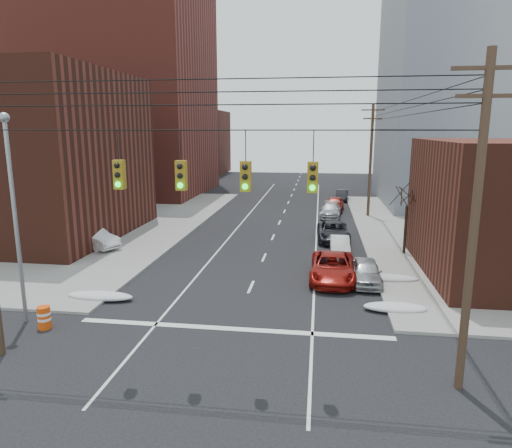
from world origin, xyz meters
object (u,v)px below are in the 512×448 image
(lot_car_a, at_px, (92,238))
(lot_car_c, at_px, (43,222))
(red_pickup, at_px, (333,267))
(parked_car_c, at_px, (333,232))
(lot_car_b, at_px, (100,222))
(parked_car_b, at_px, (340,245))
(parked_car_a, at_px, (366,272))
(parked_car_e, at_px, (335,204))
(lot_car_d, at_px, (67,214))
(construction_barrel, at_px, (44,317))
(parked_car_d, at_px, (331,210))
(parked_car_f, at_px, (342,195))

(lot_car_a, distance_m, lot_car_c, 8.55)
(red_pickup, distance_m, lot_car_c, 25.84)
(red_pickup, bearing_deg, parked_car_c, 89.67)
(lot_car_b, bearing_deg, parked_car_b, -105.22)
(parked_car_a, xyz_separation_m, parked_car_e, (-1.10, 23.48, 0.07))
(lot_car_d, relative_size, construction_barrel, 3.85)
(parked_car_e, xyz_separation_m, lot_car_d, (-25.12, -9.72, 0.05))
(lot_car_b, xyz_separation_m, lot_car_c, (-4.74, -0.82, 0.00))
(parked_car_b, height_order, lot_car_a, lot_car_a)
(lot_car_d, bearing_deg, parked_car_a, -119.93)
(parked_car_a, relative_size, lot_car_a, 0.89)
(lot_car_b, relative_size, lot_car_c, 1.04)
(lot_car_a, bearing_deg, parked_car_c, -48.80)
(red_pickup, relative_size, parked_car_e, 1.23)
(parked_car_a, relative_size, parked_car_d, 0.86)
(parked_car_b, bearing_deg, construction_barrel, -133.81)
(parked_car_f, relative_size, lot_car_d, 1.03)
(parked_car_b, distance_m, lot_car_c, 24.99)
(parked_car_a, xyz_separation_m, construction_barrel, (-14.61, -8.11, -0.17))
(parked_car_e, xyz_separation_m, lot_car_a, (-17.88, -18.74, 0.13))
(lot_car_a, bearing_deg, lot_car_d, 63.03)
(parked_car_f, distance_m, lot_car_c, 33.51)
(lot_car_a, bearing_deg, parked_car_e, -19.36)
(red_pickup, distance_m, parked_car_b, 5.88)
(lot_car_b, height_order, lot_car_c, same)
(lot_car_a, bearing_deg, parked_car_a, -79.73)
(parked_car_c, xyz_separation_m, parked_car_f, (1.60, 20.81, -0.07))
(lot_car_b, bearing_deg, parked_car_a, -119.28)
(parked_car_a, bearing_deg, parked_car_b, 101.98)
(parked_car_c, xyz_separation_m, parked_car_d, (0.00, 9.85, -0.04))
(parked_car_c, height_order, parked_car_f, parked_car_c)
(parked_car_e, xyz_separation_m, lot_car_c, (-24.88, -13.82, 0.09))
(red_pickup, height_order, lot_car_a, lot_car_a)
(red_pickup, height_order, parked_car_c, red_pickup)
(construction_barrel, bearing_deg, lot_car_c, 122.61)
(parked_car_d, bearing_deg, red_pickup, -86.50)
(red_pickup, relative_size, lot_car_d, 1.41)
(parked_car_f, relative_size, lot_car_b, 0.79)
(parked_car_c, bearing_deg, lot_car_a, -165.15)
(parked_car_b, bearing_deg, parked_car_d, 90.85)
(parked_car_b, bearing_deg, lot_car_b, 167.14)
(parked_car_b, height_order, parked_car_d, parked_car_d)
(lot_car_b, bearing_deg, construction_barrel, -163.40)
(red_pickup, bearing_deg, parked_car_b, 85.01)
(parked_car_f, bearing_deg, lot_car_d, -142.28)
(parked_car_e, relative_size, lot_car_b, 0.88)
(parked_car_d, distance_m, lot_car_c, 26.43)
(lot_car_c, bearing_deg, lot_car_a, -111.75)
(parked_car_c, relative_size, construction_barrel, 5.17)
(red_pickup, relative_size, construction_barrel, 5.44)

